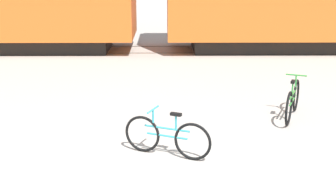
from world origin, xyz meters
TOP-DOWN VIEW (x-y plane):
  - ground_plane at (0.00, 0.00)m, footprint 80.00×80.00m
  - rail_near at (0.00, 10.82)m, footprint 65.89×0.07m
  - rail_far at (0.00, 12.25)m, footprint 65.89×0.07m
  - bicycle_green at (3.36, 3.24)m, footprint 0.77×1.71m
  - bicycle_teal at (0.55, 1.14)m, footprint 1.55×0.70m

SIDE VIEW (x-z plane):
  - ground_plane at x=0.00m, z-range 0.00..0.00m
  - rail_near at x=0.00m, z-range 0.00..0.01m
  - rail_far at x=0.00m, z-range 0.00..0.01m
  - bicycle_teal at x=0.55m, z-range -0.06..0.79m
  - bicycle_green at x=3.36m, z-range -0.07..0.86m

